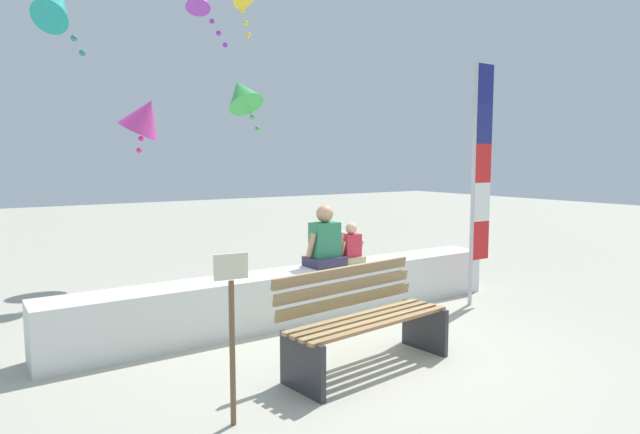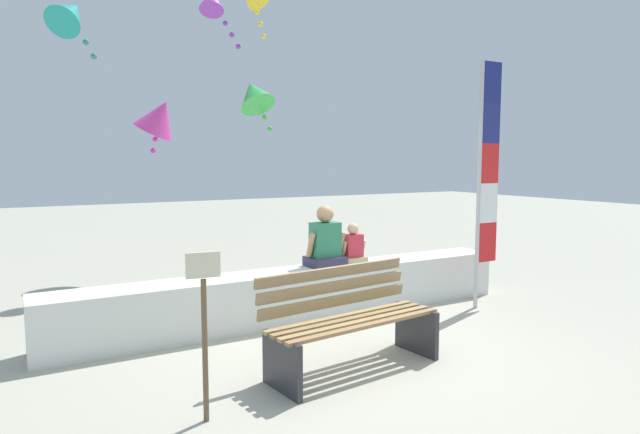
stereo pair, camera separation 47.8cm
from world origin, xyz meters
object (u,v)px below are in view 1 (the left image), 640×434
park_bench (363,321)px  person_child (351,247)px  flag_banner (479,172)px  kite_green (242,94)px  person_adult (325,243)px  kite_teal (57,9)px  sign_post (232,324)px  kite_magenta (144,116)px

park_bench → person_child: person_child is taller
flag_banner → kite_green: kite_green is taller
flag_banner → person_adult: bearing=159.9°
kite_teal → sign_post: bearing=-85.1°
kite_green → park_bench: bearing=-102.0°
flag_banner → kite_teal: (-4.35, 2.96, 2.01)m
person_child → kite_teal: (-2.85, 2.27, 2.93)m
flag_banner → kite_magenta: flag_banner is taller
flag_banner → kite_teal: size_ratio=3.36×
person_adult → kite_teal: kite_teal is taller
person_child → flag_banner: size_ratio=0.16×
person_adult → kite_magenta: (-1.11, 3.36, 1.66)m
flag_banner → kite_teal: 5.63m
kite_green → kite_teal: kite_teal is taller
person_child → sign_post: size_ratio=0.41×
kite_green → kite_teal: 2.85m
person_child → sign_post: bearing=-142.3°
kite_green → kite_magenta: (-1.35, 0.67, -0.37)m
park_bench → person_child: 1.94m
kite_magenta → sign_post: size_ratio=0.86×
person_adult → sign_post: 2.85m
flag_banner → kite_magenta: (-3.01, 4.05, 0.84)m
flag_banner → sign_post: size_ratio=2.50×
park_bench → kite_green: size_ratio=1.83×
kite_teal → kite_magenta: kite_teal is taller
person_child → kite_magenta: (-1.51, 3.36, 1.76)m
flag_banner → sign_post: bearing=-162.9°
flag_banner → kite_teal: bearing=145.8°
person_child → kite_green: size_ratio=0.54×
person_child → kite_teal: kite_teal is taller
park_bench → kite_magenta: kite_magenta is taller
kite_magenta → sign_post: (-0.99, -5.28, -1.81)m
park_bench → sign_post: (-1.43, -0.35, 0.31)m
person_adult → park_bench: bearing=-112.9°
person_adult → person_child: (0.40, 0.00, -0.09)m
park_bench → person_adult: 1.78m
person_adult → kite_magenta: 3.91m
person_adult → kite_green: size_ratio=0.80×
person_adult → kite_magenta: kite_magenta is taller
kite_green → sign_post: (-2.34, -4.61, -2.18)m
person_adult → flag_banner: (1.90, -0.69, 0.83)m
person_adult → kite_green: bearing=84.9°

